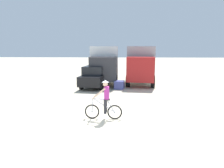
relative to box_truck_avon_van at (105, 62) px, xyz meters
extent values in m
plane|color=beige|center=(1.14, -12.09, -1.87)|extent=(120.00, 120.00, 0.00)
cube|color=white|center=(0.00, 0.58, 0.13)|extent=(2.43, 5.22, 2.70)
cube|color=#2D2D33|center=(0.02, -2.82, -0.37)|extent=(2.21, 1.51, 2.00)
cube|color=black|center=(0.02, -3.52, -0.02)|extent=(2.02, 0.09, 0.80)
cylinder|color=black|center=(1.04, -2.72, -1.37)|extent=(0.33, 1.00, 1.00)
cylinder|color=black|center=(-1.00, -2.73, -1.37)|extent=(0.33, 1.00, 1.00)
cylinder|color=black|center=(1.00, 2.27, -1.37)|extent=(0.33, 1.00, 1.00)
cylinder|color=black|center=(-1.04, 2.26, -1.37)|extent=(0.33, 1.00, 1.00)
cube|color=#9E9EA3|center=(3.48, 0.49, 0.13)|extent=(3.01, 5.45, 2.70)
cube|color=#B21E1E|center=(3.07, -2.89, -0.37)|extent=(2.36, 1.75, 2.00)
cube|color=black|center=(2.99, -3.58, -0.02)|extent=(2.02, 0.32, 0.80)
cylinder|color=black|center=(4.09, -2.91, -1.37)|extent=(0.44, 1.03, 1.00)
cylinder|color=black|center=(2.07, -2.66, -1.37)|extent=(0.44, 1.03, 1.00)
cylinder|color=black|center=(4.69, 2.05, -1.37)|extent=(0.44, 1.03, 1.00)
cylinder|color=black|center=(2.67, 2.29, -1.37)|extent=(0.44, 1.03, 1.00)
cube|color=black|center=(-0.65, -2.75, -1.17)|extent=(2.34, 4.41, 0.76)
cube|color=black|center=(-0.67, -2.90, -0.45)|extent=(1.88, 2.31, 0.68)
cylinder|color=black|center=(-1.24, -1.35, -1.55)|extent=(0.31, 0.66, 0.64)
cylinder|color=black|center=(0.31, -1.58, -1.55)|extent=(0.31, 0.66, 0.64)
cylinder|color=black|center=(-1.61, -3.93, -1.55)|extent=(0.31, 0.66, 0.64)
cylinder|color=black|center=(-0.07, -4.15, -1.55)|extent=(0.31, 0.66, 0.64)
torus|color=black|center=(0.09, -10.66, -1.53)|extent=(0.68, 0.09, 0.68)
cylinder|color=silver|center=(0.09, -10.66, -1.53)|extent=(0.08, 0.08, 0.08)
torus|color=black|center=(1.14, -10.71, -1.53)|extent=(0.68, 0.09, 0.68)
cylinder|color=silver|center=(1.14, -10.71, -1.53)|extent=(0.08, 0.08, 0.08)
cylinder|color=silver|center=(0.64, -10.69, -1.21)|extent=(1.03, 0.10, 0.68)
cylinder|color=silver|center=(0.46, -10.68, -0.93)|extent=(0.66, 0.08, 0.13)
cylinder|color=silver|center=(0.96, -10.70, -1.25)|extent=(0.39, 0.07, 0.59)
cylinder|color=silver|center=(0.11, -10.66, -1.21)|extent=(0.10, 0.05, 0.64)
cylinder|color=silver|center=(0.14, -10.66, -0.89)|extent=(0.06, 0.52, 0.04)
cube|color=black|center=(0.79, -10.69, -0.94)|extent=(0.25, 0.13, 0.06)
cube|color=#AD2D8C|center=(0.77, -10.69, -0.63)|extent=(0.22, 0.33, 0.56)
sphere|color=beige|center=(0.71, -10.69, -0.23)|extent=(0.22, 0.22, 0.22)
cone|color=silver|center=(0.71, -10.69, -0.10)|extent=(0.32, 0.32, 0.10)
cylinder|color=#26262B|center=(0.71, -10.82, -1.24)|extent=(0.12, 0.12, 0.66)
cylinder|color=#26262B|center=(0.72, -10.56, -1.24)|extent=(0.12, 0.12, 0.66)
cylinder|color=beige|center=(0.43, -10.86, -0.65)|extent=(0.63, 0.06, 0.53)
cylinder|color=beige|center=(0.44, -10.50, -0.65)|extent=(0.63, 0.12, 0.53)
cube|color=#4C5199|center=(1.36, -3.56, -1.55)|extent=(0.86, 0.93, 0.64)
camera|label=1|loc=(1.33, -19.88, 1.39)|focal=33.48mm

